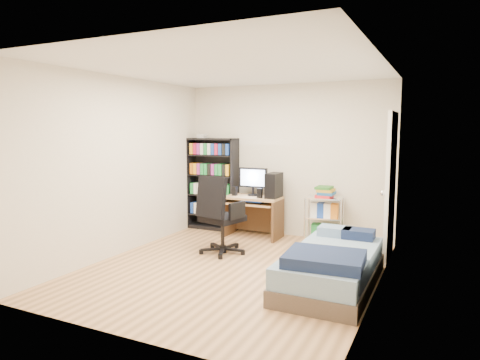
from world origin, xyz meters
The scene contains 7 objects.
room centered at (0.00, 0.00, 1.25)m, with size 3.58×4.08×2.58m.
media_shelf centered at (-1.31, 1.84, 0.83)m, with size 0.91×0.30×1.68m.
computer_desk centered at (-0.33, 1.66, 0.61)m, with size 0.90×0.52×1.14m.
office_chair centered at (-0.47, 0.55, 0.36)m, with size 0.81×0.81×1.13m.
wire_cart centered at (0.73, 1.72, 0.59)m, with size 0.60×0.46×0.90m.
bed centered at (1.28, -0.05, 0.23)m, with size 0.91×1.82×0.52m.
door centered at (1.72, 1.35, 1.00)m, with size 0.12×0.80×2.00m.
Camera 1 is at (2.37, -4.69, 1.77)m, focal length 32.00 mm.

